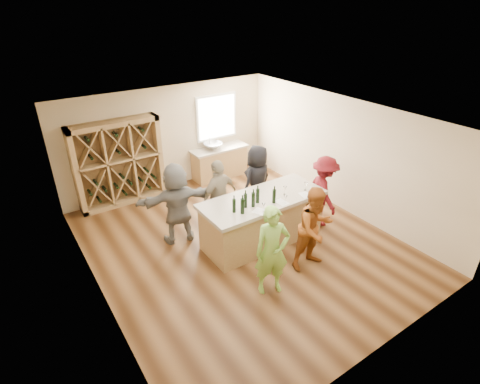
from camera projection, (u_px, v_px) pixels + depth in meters
floor at (241, 244)px, 8.29m from camera, size 6.00×7.00×0.10m
ceiling at (242, 117)px, 6.94m from camera, size 6.00×7.00×0.10m
wall_back at (168, 138)px, 10.21m from camera, size 6.00×0.10×2.80m
wall_front at (391, 285)px, 5.01m from camera, size 6.00×0.10×2.80m
wall_left at (87, 234)px, 6.10m from camera, size 0.10×7.00×2.80m
wall_right at (344, 155)px, 9.13m from camera, size 0.10×7.00×2.80m
window_frame at (216, 117)px, 10.74m from camera, size 1.30×0.06×1.30m
window_pane at (217, 117)px, 10.71m from camera, size 1.18×0.01×1.18m
wine_rack at (119, 163)px, 9.40m from camera, size 2.20×0.45×2.20m
back_counter_base at (219, 163)px, 11.10m from camera, size 1.60×0.58×0.86m
back_counter_top at (219, 149)px, 10.89m from camera, size 1.70×0.62×0.06m
sink at (213, 146)px, 10.73m from camera, size 0.54×0.54×0.19m
faucet at (210, 142)px, 10.84m from camera, size 0.02×0.02×0.30m
tasting_counter_base at (262, 221)px, 8.12m from camera, size 2.60×1.00×1.00m
tasting_counter_top at (263, 199)px, 7.87m from camera, size 2.72×1.12×0.08m
wine_bottle_a at (234, 206)px, 7.26m from camera, size 0.09×0.09×0.29m
wine_bottle_b at (242, 206)px, 7.21m from camera, size 0.08×0.08×0.32m
wine_bottle_c at (245, 201)px, 7.43m from camera, size 0.08×0.08×0.30m
wine_bottle_d at (253, 200)px, 7.45m from camera, size 0.09×0.09×0.31m
wine_bottle_e at (258, 196)px, 7.59m from camera, size 0.09×0.09×0.31m
wine_glass_a at (264, 207)px, 7.29m from camera, size 0.09×0.09×0.20m
wine_glass_b at (285, 199)px, 7.58m from camera, size 0.09×0.09×0.19m
wine_glass_d at (285, 190)px, 7.93m from camera, size 0.09×0.09×0.20m
wine_glass_e at (306, 186)px, 8.11m from camera, size 0.08×0.08×0.19m
tasting_menu_a at (261, 212)px, 7.34m from camera, size 0.35×0.40×0.00m
tasting_menu_b at (282, 202)px, 7.68m from camera, size 0.22×0.29×0.00m
tasting_menu_c at (305, 195)px, 7.96m from camera, size 0.25×0.31×0.00m
person_near_left at (272, 251)px, 6.56m from camera, size 0.75×0.65×1.74m
person_near_right at (315, 228)px, 7.21m from camera, size 0.86×0.49×1.72m
person_server at (323, 191)px, 8.60m from camera, size 0.89×1.21×1.70m
person_far_mid at (219, 197)px, 8.32m from camera, size 1.12×0.76×1.75m
person_far_right at (257, 181)px, 8.99m from camera, size 0.97×0.75×1.78m
person_far_left at (177, 203)px, 7.97m from camera, size 1.78×0.94×1.83m
wine_bottle_f at (274, 196)px, 7.59m from camera, size 0.07×0.07×0.30m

